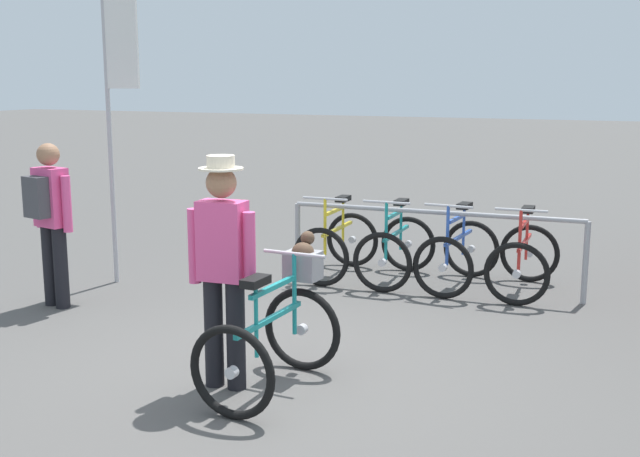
# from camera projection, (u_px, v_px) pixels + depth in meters

# --- Properties ---
(ground_plane) EXTENTS (80.00, 80.00, 0.00)m
(ground_plane) POSITION_uv_depth(u_px,v_px,m) (256.00, 375.00, 6.08)
(ground_plane) COLOR #514F4C
(bike_rack_rail) EXTENTS (3.21, 0.19, 0.88)m
(bike_rack_rail) POSITION_uv_depth(u_px,v_px,m) (433.00, 229.00, 8.45)
(bike_rack_rail) COLOR #99999E
(bike_rack_rail) RESTS_ON ground
(racked_bike_yellow) EXTENTS (0.69, 1.10, 0.97)m
(racked_bike_yellow) POSITION_uv_depth(u_px,v_px,m) (337.00, 245.00, 9.08)
(racked_bike_yellow) COLOR black
(racked_bike_yellow) RESTS_ON ground
(racked_bike_teal) EXTENTS (0.69, 1.11, 0.97)m
(racked_bike_teal) POSITION_uv_depth(u_px,v_px,m) (396.00, 249.00, 8.83)
(racked_bike_teal) COLOR black
(racked_bike_teal) RESTS_ON ground
(racked_bike_blue) EXTENTS (0.73, 1.12, 0.97)m
(racked_bike_blue) POSITION_uv_depth(u_px,v_px,m) (458.00, 254.00, 8.58)
(racked_bike_blue) COLOR black
(racked_bike_blue) RESTS_ON ground
(racked_bike_red) EXTENTS (0.70, 1.13, 0.97)m
(racked_bike_red) POSITION_uv_depth(u_px,v_px,m) (524.00, 260.00, 8.33)
(racked_bike_red) COLOR black
(racked_bike_red) RESTS_ON ground
(featured_bicycle) EXTENTS (0.70, 1.22, 1.09)m
(featured_bicycle) POSITION_uv_depth(u_px,v_px,m) (278.00, 324.00, 5.78)
(featured_bicycle) COLOR black
(featured_bicycle) RESTS_ON ground
(person_with_featured_bike) EXTENTS (0.53, 0.32, 1.72)m
(person_with_featured_bike) POSITION_uv_depth(u_px,v_px,m) (223.00, 263.00, 5.68)
(person_with_featured_bike) COLOR black
(person_with_featured_bike) RESTS_ON ground
(pedestrian_with_backpack) EXTENTS (0.52, 0.39, 1.64)m
(pedestrian_with_backpack) POSITION_uv_depth(u_px,v_px,m) (50.00, 215.00, 7.74)
(pedestrian_with_backpack) COLOR black
(pedestrian_with_backpack) RESTS_ON ground
(banner_flag) EXTENTS (0.45, 0.05, 3.20)m
(banner_flag) POSITION_uv_depth(u_px,v_px,m) (117.00, 81.00, 8.40)
(banner_flag) COLOR #B2B2B7
(banner_flag) RESTS_ON ground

